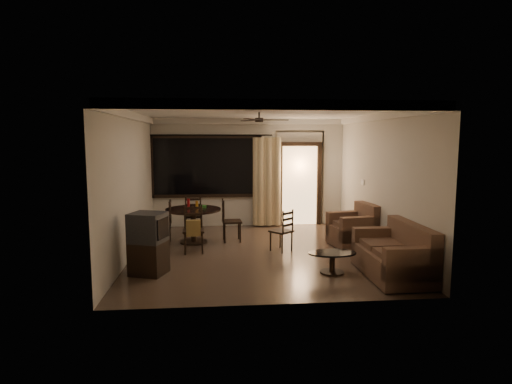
{
  "coord_description": "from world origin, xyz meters",
  "views": [
    {
      "loc": [
        -0.83,
        -8.4,
        2.28
      ],
      "look_at": [
        -0.04,
        0.2,
        1.21
      ],
      "focal_mm": 30.0,
      "sensor_mm": 36.0,
      "label": 1
    }
  ],
  "objects": [
    {
      "name": "tv_cabinet",
      "position": [
        -2.0,
        -1.21,
        0.53
      ],
      "size": [
        0.68,
        0.65,
        1.05
      ],
      "rotation": [
        0.0,
        0.0,
        -0.34
      ],
      "color": "black",
      "rests_on": "ground"
    },
    {
      "name": "dining_table",
      "position": [
        -1.36,
        0.96,
        0.6
      ],
      "size": [
        1.21,
        1.21,
        0.98
      ],
      "rotation": [
        0.0,
        0.0,
        0.05
      ],
      "color": "black",
      "rests_on": "ground"
    },
    {
      "name": "sofa",
      "position": [
        2.11,
        -1.73,
        0.35
      ],
      "size": [
        0.87,
        1.64,
        0.87
      ],
      "rotation": [
        0.0,
        0.0,
        -0.0
      ],
      "color": "#3F211D",
      "rests_on": "ground"
    },
    {
      "name": "armchair",
      "position": [
        2.11,
        0.34,
        0.37
      ],
      "size": [
        1.0,
        1.0,
        0.89
      ],
      "rotation": [
        0.0,
        0.0,
        0.15
      ],
      "color": "#3F211D",
      "rests_on": "ground"
    },
    {
      "name": "coffee_table",
      "position": [
        1.11,
        -1.45,
        0.24
      ],
      "size": [
        0.83,
        0.5,
        0.36
      ],
      "rotation": [
        0.0,
        0.0,
        -0.08
      ],
      "color": "black",
      "rests_on": "ground"
    },
    {
      "name": "dining_chair_north",
      "position": [
        -1.4,
        1.75,
        0.28
      ],
      "size": [
        0.44,
        0.44,
        0.95
      ],
      "rotation": [
        0.0,
        0.0,
        3.2
      ],
      "color": "black",
      "rests_on": "ground"
    },
    {
      "name": "dining_chair_west",
      "position": [
        -2.04,
        0.91,
        0.28
      ],
      "size": [
        0.44,
        0.44,
        0.95
      ],
      "rotation": [
        0.0,
        0.0,
        -1.52
      ],
      "color": "black",
      "rests_on": "ground"
    },
    {
      "name": "dining_chair_south",
      "position": [
        -1.31,
        0.1,
        0.31
      ],
      "size": [
        0.44,
        0.5,
        0.95
      ],
      "rotation": [
        0.0,
        0.0,
        0.05
      ],
      "color": "black",
      "rests_on": "ground"
    },
    {
      "name": "ground",
      "position": [
        0.0,
        0.0,
        0.0
      ],
      "size": [
        5.5,
        5.5,
        0.0
      ],
      "primitive_type": "plane",
      "color": "#7F6651",
      "rests_on": "ground"
    },
    {
      "name": "side_chair",
      "position": [
        0.47,
        0.07,
        0.26
      ],
      "size": [
        0.54,
        0.54,
        0.86
      ],
      "rotation": [
        0.0,
        0.0,
        3.87
      ],
      "color": "black",
      "rests_on": "ground"
    },
    {
      "name": "room_shell",
      "position": [
        0.59,
        1.77,
        1.83
      ],
      "size": [
        5.5,
        6.7,
        5.5
      ],
      "color": "beige",
      "rests_on": "ground"
    },
    {
      "name": "dining_chair_east",
      "position": [
        -0.53,
        1.01,
        0.28
      ],
      "size": [
        0.44,
        0.44,
        0.95
      ],
      "rotation": [
        0.0,
        0.0,
        1.62
      ],
      "color": "black",
      "rests_on": "ground"
    }
  ]
}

